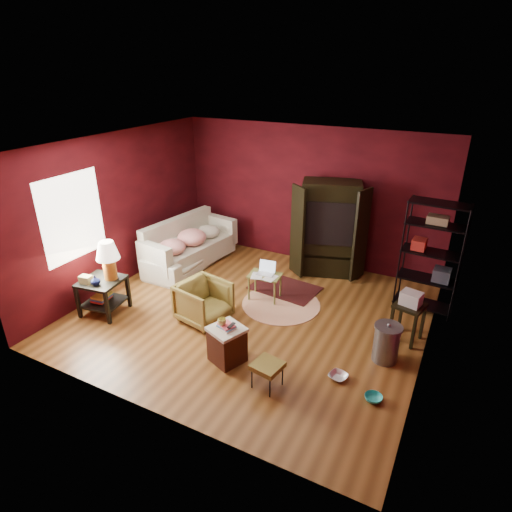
{
  "coord_description": "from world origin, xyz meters",
  "views": [
    {
      "loc": [
        2.93,
        -5.43,
        3.91
      ],
      "look_at": [
        0.0,
        0.2,
        1.0
      ],
      "focal_mm": 30.0,
      "sensor_mm": 36.0,
      "label": 1
    }
  ],
  "objects": [
    {
      "name": "room",
      "position": [
        -0.04,
        -0.01,
        1.4
      ],
      "size": [
        5.54,
        5.04,
        2.84
      ],
      "color": "brown",
      "rests_on": "ground"
    },
    {
      "name": "sofa",
      "position": [
        -2.03,
        1.14,
        0.43
      ],
      "size": [
        0.65,
        2.2,
        0.86
      ],
      "primitive_type": "imported",
      "rotation": [
        0.0,
        0.0,
        1.57
      ],
      "color": "beige",
      "rests_on": "ground"
    },
    {
      "name": "armchair",
      "position": [
        -0.59,
        -0.5,
        0.37
      ],
      "size": [
        0.8,
        0.84,
        0.75
      ],
      "primitive_type": "imported",
      "rotation": [
        0.0,
        0.0,
        1.38
      ],
      "color": "black",
      "rests_on": "ground"
    },
    {
      "name": "pet_bowl_steel",
      "position": [
        1.81,
        -0.87,
        0.12
      ],
      "size": [
        0.25,
        0.12,
        0.25
      ],
      "primitive_type": "imported",
      "rotation": [
        0.0,
        0.0,
        -0.25
      ],
      "color": "silver",
      "rests_on": "ground"
    },
    {
      "name": "pet_bowl_turquoise",
      "position": [
        2.33,
        -1.07,
        0.11
      ],
      "size": [
        0.22,
        0.07,
        0.22
      ],
      "primitive_type": "imported",
      "rotation": [
        0.0,
        0.0,
        -0.0
      ],
      "color": "#26B2AF",
      "rests_on": "ground"
    },
    {
      "name": "vase",
      "position": [
        -2.17,
        -1.23,
        0.69
      ],
      "size": [
        0.2,
        0.21,
        0.15
      ],
      "primitive_type": "imported",
      "rotation": [
        0.0,
        0.0,
        0.36
      ],
      "color": "#0C143F",
      "rests_on": "side_table"
    },
    {
      "name": "mug",
      "position": [
        0.23,
        -1.26,
        0.67
      ],
      "size": [
        0.14,
        0.12,
        0.12
      ],
      "primitive_type": "imported",
      "rotation": [
        0.0,
        0.0,
        0.27
      ],
      "color": "#CFCB65",
      "rests_on": "hamper"
    },
    {
      "name": "side_table",
      "position": [
        -2.17,
        -1.01,
        0.76
      ],
      "size": [
        0.73,
        0.73,
        1.27
      ],
      "rotation": [
        0.0,
        0.0,
        0.15
      ],
      "color": "black",
      "rests_on": "ground"
    },
    {
      "name": "sofa_cushions",
      "position": [
        -2.08,
        1.13,
        0.43
      ],
      "size": [
        1.13,
        2.21,
        0.88
      ],
      "rotation": [
        0.0,
        0.0,
        -0.14
      ],
      "color": "beige",
      "rests_on": "sofa"
    },
    {
      "name": "hamper",
      "position": [
        0.28,
        -1.23,
        0.28
      ],
      "size": [
        0.57,
        0.57,
        0.62
      ],
      "rotation": [
        0.0,
        0.0,
        -0.37
      ],
      "color": "#481F10",
      "rests_on": "ground"
    },
    {
      "name": "footstool",
      "position": [
        1.03,
        -1.45,
        0.32
      ],
      "size": [
        0.41,
        0.41,
        0.37
      ],
      "rotation": [
        0.0,
        0.0,
        -0.16
      ],
      "color": "black",
      "rests_on": "ground"
    },
    {
      "name": "rug_round",
      "position": [
        0.33,
        0.52,
        0.01
      ],
      "size": [
        1.43,
        1.43,
        0.01
      ],
      "rotation": [
        0.0,
        0.0,
        -0.04
      ],
      "color": "beige",
      "rests_on": "ground"
    },
    {
      "name": "rug_oriental",
      "position": [
        0.16,
        1.08,
        0.02
      ],
      "size": [
        1.3,
        0.94,
        0.01
      ],
      "rotation": [
        0.0,
        0.0,
        -0.1
      ],
      "color": "#451212",
      "rests_on": "ground"
    },
    {
      "name": "laptop_desk",
      "position": [
        -0.02,
        0.59,
        0.43
      ],
      "size": [
        0.59,
        0.49,
        0.69
      ],
      "rotation": [
        0.0,
        0.0,
        0.1
      ],
      "color": "olive",
      "rests_on": "ground"
    },
    {
      "name": "tv_armoire",
      "position": [
        0.61,
        2.09,
        0.98
      ],
      "size": [
        1.41,
        1.04,
        1.87
      ],
      "rotation": [
        0.0,
        0.0,
        0.31
      ],
      "color": "black",
      "rests_on": "ground"
    },
    {
      "name": "wire_shelving",
      "position": [
        2.55,
        1.51,
        1.05
      ],
      "size": [
        0.96,
        0.46,
        1.92
      ],
      "rotation": [
        0.0,
        0.0,
        -0.05
      ],
      "color": "black",
      "rests_on": "ground"
    },
    {
      "name": "small_stand",
      "position": [
        2.44,
        0.47,
        0.61
      ],
      "size": [
        0.49,
        0.49,
        0.82
      ],
      "rotation": [
        0.0,
        0.0,
        -0.24
      ],
      "color": "black",
      "rests_on": "ground"
    },
    {
      "name": "trash_can",
      "position": [
        2.27,
        -0.18,
        0.29
      ],
      "size": [
        0.39,
        0.39,
        0.61
      ],
      "rotation": [
        0.0,
        0.0,
        0.01
      ],
      "color": "slate",
      "rests_on": "ground"
    }
  ]
}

